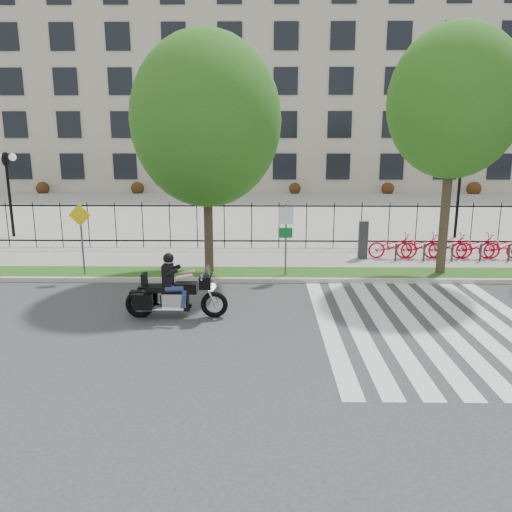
{
  "coord_description": "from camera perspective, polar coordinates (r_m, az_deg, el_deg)",
  "views": [
    {
      "loc": [
        0.5,
        -12.41,
        4.7
      ],
      "look_at": [
        0.28,
        3.0,
        1.18
      ],
      "focal_mm": 35.0,
      "sensor_mm": 36.0,
      "label": 1
    }
  ],
  "objects": [
    {
      "name": "sidewalk",
      "position": [
        20.4,
        -0.61,
        -0.24
      ],
      "size": [
        60.0,
        3.5,
        0.15
      ],
      "primitive_type": "cube",
      "color": "gray",
      "rests_on": "ground"
    },
    {
      "name": "sign_pole_warning",
      "position": [
        18.37,
        -19.37,
        2.87
      ],
      "size": [
        0.78,
        0.09,
        2.49
      ],
      "color": "#59595B",
      "rests_on": "grass_verge"
    },
    {
      "name": "crosswalk_stripes",
      "position": [
        13.95,
        18.99,
        -7.52
      ],
      "size": [
        5.7,
        8.0,
        0.01
      ],
      "primitive_type": null,
      "color": "silver",
      "rests_on": "ground"
    },
    {
      "name": "curb",
      "position": [
        17.15,
        -0.89,
        -2.78
      ],
      "size": [
        60.0,
        0.2,
        0.15
      ],
      "primitive_type": "cube",
      "color": "#ACA9A1",
      "rests_on": "ground"
    },
    {
      "name": "plaza",
      "position": [
        37.7,
        0.05,
        5.77
      ],
      "size": [
        80.0,
        34.0,
        0.1
      ],
      "primitive_type": "cube",
      "color": "gray",
      "rests_on": "ground"
    },
    {
      "name": "sign_pole_regulatory",
      "position": [
        17.26,
        3.44,
        2.97
      ],
      "size": [
        0.5,
        0.09,
        2.5
      ],
      "color": "#59595B",
      "rests_on": "grass_verge"
    },
    {
      "name": "ground",
      "position": [
        13.28,
        -1.41,
        -7.87
      ],
      "size": [
        120.0,
        120.0,
        0.0
      ],
      "primitive_type": "plane",
      "color": "#323335",
      "rests_on": "ground"
    },
    {
      "name": "street_tree_1",
      "position": [
        17.48,
        -5.72,
        15.15
      ],
      "size": [
        5.08,
        5.08,
        8.19
      ],
      "color": "#3B2920",
      "rests_on": "grass_verge"
    },
    {
      "name": "lamp_post_left",
      "position": [
        27.46,
        -26.57,
        8.41
      ],
      "size": [
        1.06,
        0.7,
        4.25
      ],
      "color": "black",
      "rests_on": "ground"
    },
    {
      "name": "grass_verge",
      "position": [
        17.97,
        -0.81,
        -2.05
      ],
      "size": [
        60.0,
        1.5,
        0.15
      ],
      "primitive_type": "cube",
      "color": "#215515",
      "rests_on": "ground"
    },
    {
      "name": "street_tree_2",
      "position": [
        18.53,
        21.72,
        16.0
      ],
      "size": [
        4.41,
        4.41,
        8.4
      ],
      "color": "#3B2920",
      "rests_on": "grass_verge"
    },
    {
      "name": "lamp_post_right",
      "position": [
        26.23,
        22.31,
        8.65
      ],
      "size": [
        1.06,
        0.7,
        4.25
      ],
      "color": "black",
      "rests_on": "ground"
    },
    {
      "name": "office_building",
      "position": [
        57.57,
        0.33,
        18.1
      ],
      "size": [
        60.0,
        21.9,
        20.15
      ],
      "color": "#AEA48D",
      "rests_on": "ground"
    },
    {
      "name": "iron_fence",
      "position": [
        21.9,
        -0.5,
        3.53
      ],
      "size": [
        30.0,
        0.06,
        2.0
      ],
      "primitive_type": null,
      "color": "black",
      "rests_on": "sidewalk"
    },
    {
      "name": "motorcycle_rider",
      "position": [
        13.78,
        -9.18,
        -4.07
      ],
      "size": [
        2.82,
        0.82,
        2.18
      ],
      "color": "black",
      "rests_on": "ground"
    },
    {
      "name": "bike_share_station",
      "position": [
        21.94,
        25.0,
        1.05
      ],
      "size": [
        10.05,
        0.88,
        1.5
      ],
      "color": "#2D2D33",
      "rests_on": "sidewalk"
    }
  ]
}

